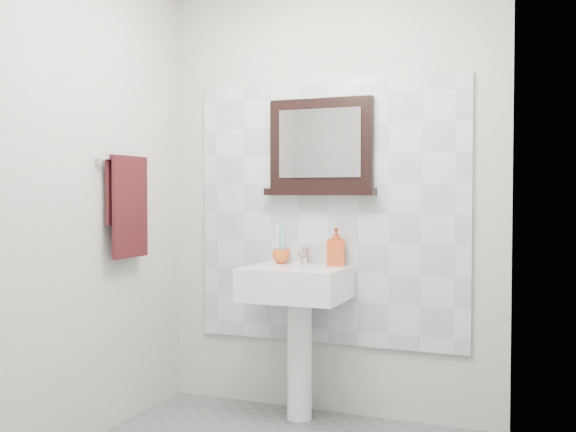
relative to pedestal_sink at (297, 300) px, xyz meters
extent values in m
cube|color=#B8B5AF|center=(0.11, 0.23, 0.57)|extent=(2.00, 0.01, 2.50)
cube|color=#B8B5AF|center=(0.11, -1.97, 0.57)|extent=(2.00, 0.01, 2.50)
cube|color=#B8B5AF|center=(-0.89, -0.87, 0.57)|extent=(0.01, 2.20, 2.50)
cube|color=#B8B5AF|center=(1.11, -0.87, 0.57)|extent=(0.01, 2.20, 2.50)
cube|color=silver|center=(0.11, 0.21, 0.47)|extent=(1.60, 0.02, 1.50)
cylinder|color=white|center=(0.00, 0.05, -0.34)|extent=(0.14, 0.14, 0.68)
cube|color=white|center=(0.00, -0.01, 0.09)|extent=(0.55, 0.44, 0.18)
cylinder|color=silver|center=(0.00, -0.03, 0.17)|extent=(0.32, 0.32, 0.02)
cylinder|color=#4C4C4F|center=(0.00, -0.03, 0.18)|extent=(0.04, 0.04, 0.00)
cylinder|color=silver|center=(0.00, 0.14, 0.23)|extent=(0.04, 0.04, 0.09)
cylinder|color=silver|center=(0.00, 0.09, 0.25)|extent=(0.02, 0.10, 0.02)
cube|color=silver|center=(0.00, 0.15, 0.28)|extent=(0.02, 0.07, 0.01)
imported|color=#CF5218|center=(-0.15, 0.13, 0.22)|extent=(0.12, 0.12, 0.08)
cylinder|color=white|center=(-0.16, 0.12, 0.29)|extent=(0.01, 0.01, 0.19)
cube|color=white|center=(-0.16, 0.12, 0.39)|extent=(0.01, 0.01, 0.03)
cylinder|color=#5EB7D8|center=(-0.13, 0.12, 0.29)|extent=(0.01, 0.01, 0.19)
cube|color=#5EB7D8|center=(-0.13, 0.12, 0.39)|extent=(0.01, 0.01, 0.03)
cylinder|color=white|center=(-0.15, 0.15, 0.29)|extent=(0.01, 0.01, 0.19)
cube|color=white|center=(-0.15, 0.15, 0.39)|extent=(0.01, 0.01, 0.03)
cylinder|color=#5EB7D8|center=(-0.16, 0.14, 0.29)|extent=(0.01, 0.01, 0.19)
cube|color=#5EB7D8|center=(-0.16, 0.14, 0.39)|extent=(0.01, 0.01, 0.03)
imported|color=#B52215|center=(0.19, 0.13, 0.29)|extent=(0.12, 0.12, 0.22)
cube|color=black|center=(0.08, 0.19, 0.87)|extent=(0.61, 0.06, 0.51)
cube|color=#99999E|center=(0.08, 0.16, 0.87)|extent=(0.49, 0.01, 0.39)
cube|color=black|center=(0.08, 0.17, 0.60)|extent=(0.65, 0.11, 0.04)
cylinder|color=silver|center=(-0.83, -0.39, 0.77)|extent=(0.03, 0.40, 0.03)
cylinder|color=silver|center=(-0.86, -0.58, 0.77)|extent=(0.05, 0.02, 0.02)
cylinder|color=silver|center=(-0.86, -0.20, 0.77)|extent=(0.05, 0.02, 0.02)
cube|color=#350E12|center=(-0.81, -0.39, 0.50)|extent=(0.02, 0.30, 0.52)
cube|color=#350E12|center=(-0.85, -0.39, 0.59)|extent=(0.02, 0.30, 0.34)
cube|color=#350E12|center=(-0.83, -0.39, 0.77)|extent=(0.06, 0.30, 0.03)
camera|label=1|loc=(1.34, -3.44, 0.59)|focal=42.00mm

